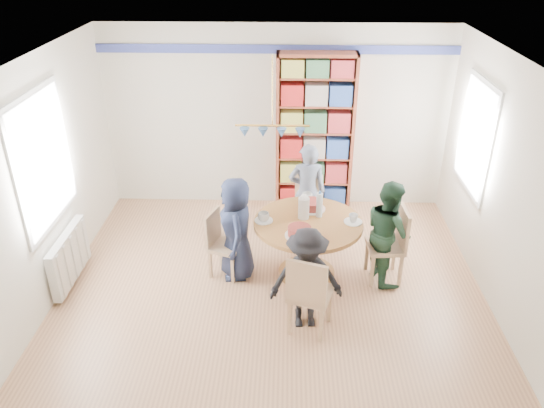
{
  "coord_description": "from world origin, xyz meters",
  "views": [
    {
      "loc": [
        0.16,
        -4.91,
        3.86
      ],
      "look_at": [
        0.0,
        0.4,
        1.05
      ],
      "focal_mm": 35.0,
      "sensor_mm": 36.0,
      "label": 1
    }
  ],
  "objects_px": {
    "chair_left": "(221,241)",
    "person_far": "(307,192)",
    "chair_near": "(309,292)",
    "bookshelf": "(315,136)",
    "radiator": "(70,257)",
    "dining_table": "(308,235)",
    "chair_far": "(306,202)",
    "person_left": "(236,229)",
    "chair_right": "(392,241)",
    "person_right": "(388,232)",
    "person_near": "(306,279)"
  },
  "relations": [
    {
      "from": "chair_left",
      "to": "chair_right",
      "type": "xyz_separation_m",
      "value": [
        2.06,
        -0.04,
        0.06
      ]
    },
    {
      "from": "radiator",
      "to": "dining_table",
      "type": "xyz_separation_m",
      "value": [
        2.84,
        0.24,
        0.21
      ]
    },
    {
      "from": "person_left",
      "to": "person_near",
      "type": "height_order",
      "value": "person_left"
    },
    {
      "from": "chair_right",
      "to": "chair_far",
      "type": "bearing_deg",
      "value": 132.72
    },
    {
      "from": "chair_left",
      "to": "chair_near",
      "type": "xyz_separation_m",
      "value": [
        1.04,
        -1.07,
        0.07
      ]
    },
    {
      "from": "person_right",
      "to": "bookshelf",
      "type": "bearing_deg",
      "value": 7.37
    },
    {
      "from": "chair_near",
      "to": "bookshelf",
      "type": "xyz_separation_m",
      "value": [
        0.15,
        2.87,
        0.63
      ]
    },
    {
      "from": "radiator",
      "to": "dining_table",
      "type": "height_order",
      "value": "dining_table"
    },
    {
      "from": "bookshelf",
      "to": "person_far",
      "type": "bearing_deg",
      "value": -97.52
    },
    {
      "from": "radiator",
      "to": "chair_left",
      "type": "distance_m",
      "value": 1.81
    },
    {
      "from": "chair_left",
      "to": "person_far",
      "type": "xyz_separation_m",
      "value": [
        1.07,
        0.89,
        0.23
      ]
    },
    {
      "from": "person_right",
      "to": "chair_far",
      "type": "bearing_deg",
      "value": 24.51
    },
    {
      "from": "bookshelf",
      "to": "chair_left",
      "type": "bearing_deg",
      "value": -123.4
    },
    {
      "from": "dining_table",
      "to": "person_far",
      "type": "xyz_separation_m",
      "value": [
        0.01,
        0.89,
        0.13
      ]
    },
    {
      "from": "person_right",
      "to": "person_near",
      "type": "xyz_separation_m",
      "value": [
        -0.99,
        -0.89,
        -0.06
      ]
    },
    {
      "from": "chair_left",
      "to": "person_far",
      "type": "height_order",
      "value": "person_far"
    },
    {
      "from": "chair_left",
      "to": "chair_near",
      "type": "relative_size",
      "value": 0.88
    },
    {
      "from": "dining_table",
      "to": "person_far",
      "type": "height_order",
      "value": "person_far"
    },
    {
      "from": "bookshelf",
      "to": "radiator",
      "type": "bearing_deg",
      "value": -145.53
    },
    {
      "from": "dining_table",
      "to": "person_far",
      "type": "bearing_deg",
      "value": 89.21
    },
    {
      "from": "person_near",
      "to": "radiator",
      "type": "bearing_deg",
      "value": 161.12
    },
    {
      "from": "chair_left",
      "to": "person_far",
      "type": "distance_m",
      "value": 1.41
    },
    {
      "from": "person_left",
      "to": "person_right",
      "type": "bearing_deg",
      "value": 79.91
    },
    {
      "from": "chair_far",
      "to": "chair_near",
      "type": "xyz_separation_m",
      "value": [
        -0.03,
        -2.1,
        0.06
      ]
    },
    {
      "from": "radiator",
      "to": "bookshelf",
      "type": "relative_size",
      "value": 0.43
    },
    {
      "from": "chair_right",
      "to": "person_far",
      "type": "relative_size",
      "value": 0.69
    },
    {
      "from": "chair_near",
      "to": "bookshelf",
      "type": "distance_m",
      "value": 2.94
    },
    {
      "from": "dining_table",
      "to": "chair_near",
      "type": "bearing_deg",
      "value": -91.01
    },
    {
      "from": "radiator",
      "to": "person_right",
      "type": "bearing_deg",
      "value": 3.03
    },
    {
      "from": "radiator",
      "to": "chair_far",
      "type": "bearing_deg",
      "value": 24.0
    },
    {
      "from": "dining_table",
      "to": "chair_far",
      "type": "xyz_separation_m",
      "value": [
        0.01,
        1.03,
        -0.09
      ]
    },
    {
      "from": "chair_far",
      "to": "bookshelf",
      "type": "bearing_deg",
      "value": 81.32
    },
    {
      "from": "person_far",
      "to": "chair_right",
      "type": "bearing_deg",
      "value": 134.47
    },
    {
      "from": "chair_far",
      "to": "person_right",
      "type": "height_order",
      "value": "person_right"
    },
    {
      "from": "dining_table",
      "to": "person_left",
      "type": "distance_m",
      "value": 0.86
    },
    {
      "from": "chair_right",
      "to": "chair_far",
      "type": "height_order",
      "value": "chair_right"
    },
    {
      "from": "chair_left",
      "to": "chair_near",
      "type": "bearing_deg",
      "value": -45.9
    },
    {
      "from": "chair_far",
      "to": "person_far",
      "type": "height_order",
      "value": "person_far"
    },
    {
      "from": "chair_far",
      "to": "person_near",
      "type": "relative_size",
      "value": 0.72
    },
    {
      "from": "chair_far",
      "to": "person_right",
      "type": "relative_size",
      "value": 0.66
    },
    {
      "from": "person_left",
      "to": "person_right",
      "type": "distance_m",
      "value": 1.8
    },
    {
      "from": "person_far",
      "to": "chair_left",
      "type": "bearing_deg",
      "value": 37.54
    },
    {
      "from": "radiator",
      "to": "chair_right",
      "type": "relative_size",
      "value": 1.06
    },
    {
      "from": "person_left",
      "to": "chair_right",
      "type": "bearing_deg",
      "value": 79.81
    },
    {
      "from": "chair_left",
      "to": "chair_right",
      "type": "height_order",
      "value": "chair_right"
    },
    {
      "from": "person_left",
      "to": "person_far",
      "type": "bearing_deg",
      "value": 126.96
    },
    {
      "from": "radiator",
      "to": "chair_left",
      "type": "height_order",
      "value": "chair_left"
    },
    {
      "from": "chair_right",
      "to": "chair_far",
      "type": "distance_m",
      "value": 1.46
    },
    {
      "from": "chair_far",
      "to": "dining_table",
      "type": "bearing_deg",
      "value": -90.82
    },
    {
      "from": "chair_left",
      "to": "chair_near",
      "type": "height_order",
      "value": "chair_near"
    }
  ]
}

